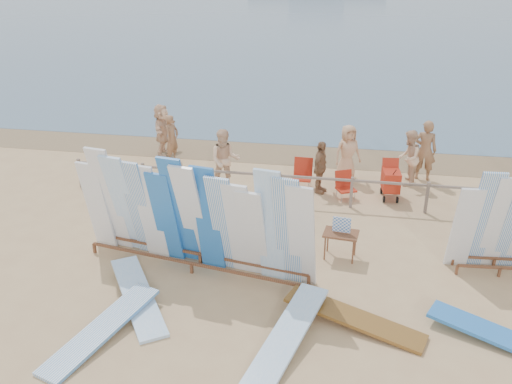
% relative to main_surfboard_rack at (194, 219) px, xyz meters
% --- Properties ---
extents(ground, '(160.00, 160.00, 0.00)m').
position_rel_main_surfboard_rack_xyz_m(ground, '(1.33, 0.84, -1.22)').
color(ground, tan).
rests_on(ground, ground).
extents(wet_sand_strip, '(40.00, 2.60, 0.01)m').
position_rel_main_surfboard_rack_xyz_m(wet_sand_strip, '(1.33, 8.04, -1.22)').
color(wet_sand_strip, olive).
rests_on(wet_sand_strip, ground).
extents(fence, '(12.08, 0.08, 0.90)m').
position_rel_main_surfboard_rack_xyz_m(fence, '(1.33, 3.84, -0.59)').
color(fence, gray).
rests_on(fence, ground).
extents(main_surfboard_rack, '(5.43, 1.59, 2.71)m').
position_rel_main_surfboard_rack_xyz_m(main_surfboard_rack, '(0.00, 0.00, 0.00)').
color(main_surfboard_rack, brown).
rests_on(main_surfboard_rack, ground).
extents(side_surfboard_rack, '(2.18, 0.80, 2.46)m').
position_rel_main_surfboard_rack_xyz_m(side_surfboard_rack, '(6.55, 1.03, -0.12)').
color(side_surfboard_rack, brown).
rests_on(side_surfboard_rack, ground).
extents(vendor_table, '(0.83, 0.63, 1.03)m').
position_rel_main_surfboard_rack_xyz_m(vendor_table, '(3.13, 1.04, -0.88)').
color(vendor_table, brown).
rests_on(vendor_table, ground).
extents(flat_board_b, '(1.30, 2.73, 0.44)m').
position_rel_main_surfboard_rack_xyz_m(flat_board_b, '(2.33, -2.20, -1.22)').
color(flat_board_b, '#98C6F4').
rests_on(flat_board_b, ground).
extents(flat_board_c, '(2.73, 1.39, 0.30)m').
position_rel_main_surfboard_rack_xyz_m(flat_board_c, '(3.49, -1.42, -1.22)').
color(flat_board_c, brown).
rests_on(flat_board_c, ground).
extents(flat_board_a, '(1.98, 2.54, 0.28)m').
position_rel_main_surfboard_rack_xyz_m(flat_board_a, '(-0.81, -1.43, -1.22)').
color(flat_board_a, '#98C6F4').
rests_on(flat_board_a, ground).
extents(flat_board_e, '(1.39, 2.73, 0.29)m').
position_rel_main_surfboard_rack_xyz_m(flat_board_e, '(-1.06, -2.56, -1.22)').
color(flat_board_e, white).
rests_on(flat_board_e, ground).
extents(flat_board_d, '(2.68, 1.65, 0.26)m').
position_rel_main_surfboard_rack_xyz_m(flat_board_d, '(6.16, -1.51, -1.22)').
color(flat_board_d, blue).
rests_on(flat_board_d, ground).
extents(beach_chair_left, '(0.57, 0.59, 0.88)m').
position_rel_main_surfboard_rack_xyz_m(beach_chair_left, '(1.86, 4.98, -0.96)').
color(beach_chair_left, '#AC2412').
rests_on(beach_chair_left, ground).
extents(beach_chair_right, '(0.67, 0.68, 0.79)m').
position_rel_main_surfboard_rack_xyz_m(beach_chair_right, '(3.16, 4.41, -0.99)').
color(beach_chair_right, '#AC2412').
rests_on(beach_chair_right, ground).
extents(stroller, '(0.62, 0.85, 1.11)m').
position_rel_main_surfboard_rack_xyz_m(stroller, '(4.41, 4.67, -0.78)').
color(stroller, '#AC2412').
rests_on(stroller, ground).
extents(beachgoer_2, '(0.98, 0.63, 1.85)m').
position_rel_main_surfboard_rack_xyz_m(beachgoer_2, '(-0.36, 4.44, -0.30)').
color(beachgoer_2, beige).
rests_on(beachgoer_2, ground).
extents(beachgoer_6, '(0.94, 0.76, 1.74)m').
position_rel_main_surfboard_rack_xyz_m(beachgoer_6, '(3.14, 5.91, -0.35)').
color(beachgoer_6, tan).
rests_on(beachgoer_6, ground).
extents(beachgoer_11, '(0.61, 1.67, 1.78)m').
position_rel_main_surfboard_rack_xyz_m(beachgoer_11, '(-3.22, 7.13, -0.33)').
color(beachgoer_11, beige).
rests_on(beachgoer_11, ground).
extents(beachgoer_1, '(0.48, 0.66, 1.62)m').
position_rel_main_surfboard_rack_xyz_m(beachgoer_1, '(-2.63, 6.41, -0.41)').
color(beachgoer_1, '#8C6042').
rests_on(beachgoer_1, ground).
extents(beachgoer_7, '(0.75, 0.51, 1.89)m').
position_rel_main_surfboard_rack_xyz_m(beachgoer_7, '(5.47, 6.33, -0.28)').
color(beachgoer_7, '#8C6042').
rests_on(beachgoer_7, ground).
extents(beachgoer_8, '(0.57, 0.89, 1.69)m').
position_rel_main_surfboard_rack_xyz_m(beachgoer_8, '(4.95, 5.82, -0.37)').
color(beachgoer_8, beige).
rests_on(beachgoer_8, ground).
extents(beachgoer_4, '(0.62, 0.99, 1.56)m').
position_rel_main_surfboard_rack_xyz_m(beachgoer_4, '(2.40, 4.73, -0.44)').
color(beachgoer_4, '#8C6042').
rests_on(beachgoer_4, ground).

